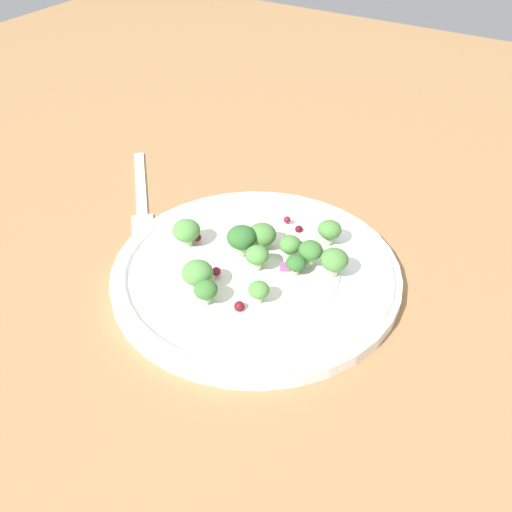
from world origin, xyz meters
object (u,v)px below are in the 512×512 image
object	(u,v)px
plate	(256,271)
fork	(141,194)
broccoli_floret_1	(259,290)
broccoli_floret_2	(290,245)
broccoli_floret_0	(330,230)

from	to	relation	value
plate	fork	xyz separation A→B (cm)	(-19.67, 5.69, -0.61)
broccoli_floret_1	fork	xyz separation A→B (cm)	(-22.57, 9.95, -2.59)
broccoli_floret_2	fork	distance (cm)	21.91
broccoli_floret_0	plate	bearing A→B (deg)	-120.78
broccoli_floret_0	broccoli_floret_2	size ratio (longest dim) A/B	1.09
plate	broccoli_floret_2	distance (cm)	4.24
broccoli_floret_0	fork	size ratio (longest dim) A/B	0.16
broccoli_floret_0	broccoli_floret_1	size ratio (longest dim) A/B	1.25
broccoli_floret_0	broccoli_floret_1	distance (cm)	11.62
broccoli_floret_1	fork	world-z (taller)	broccoli_floret_1
broccoli_floret_0	broccoli_floret_2	xyz separation A→B (cm)	(-2.37, -4.02, -0.24)
broccoli_floret_0	broccoli_floret_1	bearing A→B (deg)	-97.07
fork	broccoli_floret_0	bearing A→B (deg)	3.77
plate	broccoli_floret_0	distance (cm)	8.73
broccoli_floret_1	broccoli_floret_2	world-z (taller)	same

